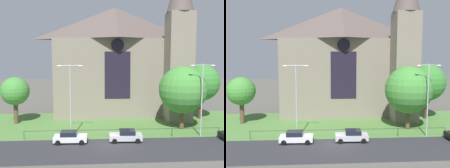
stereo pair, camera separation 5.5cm
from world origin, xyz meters
TOP-DOWN VIEW (x-y plane):
  - ground at (0.00, 10.00)m, footprint 160.00×160.00m
  - road_asphalt at (0.00, -2.00)m, footprint 120.00×8.00m
  - grass_verge at (0.00, 8.00)m, footprint 120.00×20.00m
  - church_building at (2.85, 18.03)m, footprint 23.20×16.20m
  - iron_railing at (2.08, 2.50)m, footprint 26.66×0.07m
  - tree_right_far at (16.56, 12.26)m, footprint 6.46×6.46m
  - tree_left_far at (-14.63, 10.81)m, footprint 4.54×4.54m
  - tree_right_near at (11.25, 6.02)m, footprint 7.03×7.03m
  - streetlamp_near at (-5.02, 2.40)m, footprint 3.37×0.26m
  - streetlamp_far at (12.70, 2.40)m, footprint 3.37×0.26m
  - parked_car_white at (-4.98, 0.76)m, footprint 4.25×2.12m
  - parked_car_silver at (2.17, 0.88)m, footprint 4.25×2.12m

SIDE VIEW (x-z plane):
  - ground at x=0.00m, z-range 0.00..0.00m
  - grass_verge at x=0.00m, z-range 0.00..0.01m
  - road_asphalt at x=0.00m, z-range 0.00..0.01m
  - parked_car_white at x=-4.98m, z-range -0.01..1.50m
  - parked_car_silver at x=2.17m, z-range -0.01..1.50m
  - iron_railing at x=2.08m, z-range 0.40..1.52m
  - tree_left_far at x=-14.63m, z-range 1.47..9.09m
  - tree_right_near at x=11.25m, z-range 1.21..10.70m
  - streetlamp_near at x=-5.02m, z-range 1.19..11.16m
  - streetlamp_far at x=12.70m, z-range 1.19..11.17m
  - tree_right_far at x=16.56m, z-range 1.56..11.19m
  - church_building at x=2.85m, z-range -2.73..23.27m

